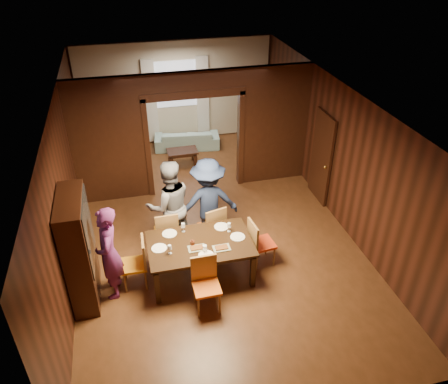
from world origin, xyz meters
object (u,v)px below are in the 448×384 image
object	(u,v)px
person_navy	(208,202)
hutch	(79,250)
person_purple	(109,254)
coffee_table	(183,157)
person_grey	(170,206)
dining_table	(201,259)
chair_near	(207,286)
sofa	(187,139)
chair_left	(134,263)
chair_far_r	(212,225)
chair_far_l	(166,230)
chair_right	(262,242)

from	to	relation	value
person_navy	hutch	bearing A→B (deg)	23.59
person_purple	coffee_table	size ratio (longest dim) A/B	2.19
person_grey	person_navy	distance (m)	0.76
dining_table	hutch	xyz separation A→B (m)	(-2.03, -0.00, 0.62)
person_navy	coffee_table	bearing A→B (deg)	-89.13
dining_table	chair_near	size ratio (longest dim) A/B	1.91
sofa	chair_left	size ratio (longest dim) A/B	1.89
person_grey	coffee_table	xyz separation A→B (m)	(0.76, 3.37, -0.75)
person_grey	sofa	world-z (taller)	person_grey
coffee_table	chair_left	bearing A→B (deg)	-109.72
chair_left	chair_near	xyz separation A→B (m)	(1.14, -0.86, 0.00)
chair_far_r	chair_far_l	bearing A→B (deg)	-17.78
person_navy	chair_far_r	size ratio (longest dim) A/B	1.90
person_purple	chair_right	xyz separation A→B (m)	(2.76, 0.14, -0.39)
person_grey	chair_near	xyz separation A→B (m)	(0.34, -1.83, -0.46)
hutch	chair_left	bearing A→B (deg)	3.68
person_grey	dining_table	distance (m)	1.23
chair_right	chair_near	xyz separation A→B (m)	(-1.25, -0.89, 0.00)
chair_left	chair_right	bearing A→B (deg)	92.31
hutch	coffee_table	bearing A→B (deg)	61.42
chair_far_r	person_navy	bearing A→B (deg)	-97.84
person_grey	chair_right	distance (m)	1.90
chair_far_r	person_purple	bearing A→B (deg)	9.52
person_purple	person_navy	bearing A→B (deg)	121.11
person_purple	sofa	world-z (taller)	person_purple
person_grey	sofa	xyz separation A→B (m)	(1.04, 4.32, -0.68)
person_navy	dining_table	xyz separation A→B (m)	(-0.37, -1.01, -0.54)
chair_far_r	hutch	size ratio (longest dim) A/B	0.48
person_grey	chair_far_l	bearing A→B (deg)	46.02
coffee_table	chair_left	world-z (taller)	chair_left
person_navy	coffee_table	xyz separation A→B (m)	(-0.01, 3.38, -0.72)
person_grey	chair_left	world-z (taller)	person_grey
person_purple	chair_near	world-z (taller)	person_purple
person_purple	chair_far_r	size ratio (longest dim) A/B	1.81
chair_near	person_purple	bearing A→B (deg)	153.15
person_purple	chair_right	size ratio (longest dim) A/B	1.81
dining_table	chair_near	xyz separation A→B (m)	(-0.05, -0.81, 0.10)
chair_far_l	hutch	xyz separation A→B (m)	(-1.52, -0.87, 0.52)
chair_right	chair_near	distance (m)	1.53
chair_right	chair_far_l	distance (m)	1.88
person_navy	chair_left	size ratio (longest dim) A/B	1.90
chair_far_l	sofa	bearing A→B (deg)	-105.53
chair_left	hutch	size ratio (longest dim) A/B	0.48
person_purple	chair_left	world-z (taller)	person_purple
chair_far_r	chair_near	size ratio (longest dim) A/B	1.00
coffee_table	hutch	bearing A→B (deg)	-118.58
person_grey	person_purple	bearing A→B (deg)	35.32
chair_far_r	hutch	distance (m)	2.61
dining_table	chair_near	bearing A→B (deg)	-93.77
dining_table	chair_far_l	distance (m)	1.01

